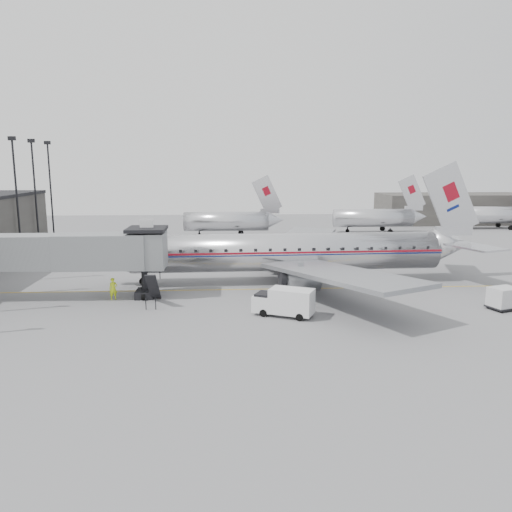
{
  "coord_description": "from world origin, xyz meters",
  "views": [
    {
      "loc": [
        -1.74,
        -40.84,
        11.87
      ],
      "look_at": [
        0.96,
        6.43,
        3.2
      ],
      "focal_mm": 35.0,
      "sensor_mm": 36.0,
      "label": 1
    }
  ],
  "objects": [
    {
      "name": "ground",
      "position": [
        0.0,
        0.0,
        0.0
      ],
      "size": [
        160.0,
        160.0,
        0.0
      ],
      "primitive_type": "plane",
      "color": "slate",
      "rests_on": "ground"
    },
    {
      "name": "airliner",
      "position": [
        4.98,
        9.03,
        3.1
      ],
      "size": [
        39.01,
        36.13,
        12.33
      ],
      "rotation": [
        0.0,
        0.0,
        0.03
      ],
      "color": "silver",
      "rests_on": "ground"
    },
    {
      "name": "distant_aircraft_mid",
      "position": [
        24.21,
        46.0,
        2.73
      ],
      "size": [
        16.39,
        3.2,
        10.26
      ],
      "color": "silver",
      "rests_on": "ground"
    },
    {
      "name": "jet_bridge",
      "position": [
        -16.66,
        3.67,
        4.18
      ],
      "size": [
        21.0,
        6.2,
        7.1
      ],
      "color": "slate",
      "rests_on": "ground"
    },
    {
      "name": "hangar",
      "position": [
        45.0,
        60.0,
        3.0
      ],
      "size": [
        30.0,
        12.0,
        6.0
      ],
      "primitive_type": "cube",
      "color": "#393734",
      "rests_on": "ground"
    },
    {
      "name": "service_van",
      "position": [
        2.68,
        -2.73,
        1.18
      ],
      "size": [
        5.1,
        3.66,
        2.25
      ],
      "rotation": [
        0.0,
        0.0,
        -0.43
      ],
      "color": "silver",
      "rests_on": "ground"
    },
    {
      "name": "baggage_cart_white",
      "position": [
        21.13,
        -1.97,
        0.99
      ],
      "size": [
        2.81,
        2.46,
        1.86
      ],
      "rotation": [
        0.0,
        0.0,
        0.32
      ],
      "color": "#BDBDBF",
      "rests_on": "ground"
    },
    {
      "name": "distant_aircraft_far",
      "position": [
        48.21,
        50.0,
        2.73
      ],
      "size": [
        16.39,
        3.2,
        10.26
      ],
      "color": "silver",
      "rests_on": "ground"
    },
    {
      "name": "ramp_worker",
      "position": [
        -12.0,
        3.0,
        0.99
      ],
      "size": [
        0.84,
        0.71,
        1.97
      ],
      "primitive_type": "imported",
      "rotation": [
        0.0,
        0.0,
        0.39
      ],
      "color": "#D9F91D",
      "rests_on": "ground"
    },
    {
      "name": "apron_line",
      "position": [
        3.0,
        6.0,
        0.01
      ],
      "size": [
        60.0,
        0.15,
        0.01
      ],
      "primitive_type": "cube",
      "rotation": [
        0.0,
        0.0,
        1.57
      ],
      "color": "gold",
      "rests_on": "ground"
    },
    {
      "name": "distant_aircraft_near",
      "position": [
        -1.79,
        42.0,
        2.73
      ],
      "size": [
        16.39,
        3.2,
        10.26
      ],
      "color": "silver",
      "rests_on": "ground"
    }
  ]
}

